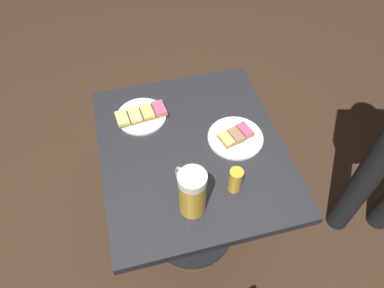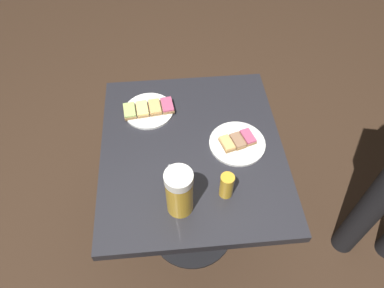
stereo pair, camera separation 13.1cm
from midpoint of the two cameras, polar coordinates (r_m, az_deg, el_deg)
name	(u,v)px [view 2 (the right image)]	position (r m, az deg, el deg)	size (l,w,h in m)	color
ground_plane	(192,228)	(1.93, 1.99, -13.65)	(6.00, 6.00, 0.00)	#382619
cafe_table	(192,170)	(1.45, 2.58, -4.49)	(0.69, 0.78, 0.71)	black
plate_near	(149,110)	(1.44, -4.46, 5.44)	(0.21, 0.20, 0.03)	white
plate_far	(237,142)	(1.35, 10.12, 0.14)	(0.21, 0.21, 0.03)	white
beer_mug	(179,191)	(1.10, 1.25, -7.84)	(0.09, 0.15, 0.19)	gold
beer_glass_small	(227,186)	(1.18, 8.83, -6.90)	(0.05, 0.05, 0.10)	gold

